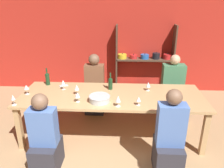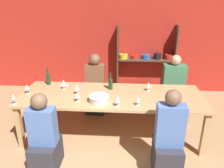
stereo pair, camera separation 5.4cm
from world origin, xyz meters
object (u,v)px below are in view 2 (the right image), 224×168
(person_far_a, at_px, (96,90))
(wine_bottle_green, at_px, (48,78))
(wine_bottle_dark, at_px, (110,83))
(person_near_b, at_px, (168,144))
(wine_glass_empty_d, at_px, (77,95))
(cell_phone, at_px, (64,85))
(wine_glass_empty_a, at_px, (36,97))
(wine_glass_white_b, at_px, (118,99))
(wine_glass_white_d, at_px, (148,85))
(wine_glass_white_a, at_px, (13,97))
(dining_table, at_px, (112,99))
(mixing_bowl, at_px, (99,98))
(wine_glass_empty_c, at_px, (63,82))
(wine_glass_empty_b, at_px, (77,87))
(shelf_unit, at_px, (145,69))
(wine_glass_white_e, at_px, (138,100))
(wine_glass_white_c, at_px, (27,87))
(person_far_b, at_px, (172,93))
(person_near_a, at_px, (44,141))

(person_far_a, bearing_deg, wine_bottle_green, 32.22)
(wine_bottle_dark, height_order, person_near_b, person_near_b)
(wine_glass_empty_d, relative_size, cell_phone, 0.93)
(wine_glass_empty_a, relative_size, cell_phone, 1.05)
(wine_glass_white_b, distance_m, wine_glass_white_d, 0.78)
(wine_bottle_green, bearing_deg, wine_glass_white_a, -106.29)
(dining_table, distance_m, wine_glass_white_a, 1.51)
(mixing_bowl, distance_m, cell_phone, 0.93)
(wine_glass_empty_c, bearing_deg, wine_glass_empty_b, -36.03)
(person_near_b, bearing_deg, wine_bottle_dark, 128.68)
(wine_bottle_dark, bearing_deg, dining_table, -81.34)
(dining_table, xyz_separation_m, wine_glass_empty_d, (-0.50, -0.29, 0.18))
(wine_glass_empty_c, bearing_deg, person_far_a, 57.49)
(shelf_unit, xyz_separation_m, person_far_a, (-1.09, -1.04, -0.16))
(wine_bottle_dark, distance_m, wine_glass_white_d, 0.65)
(wine_glass_white_e, bearing_deg, shelf_unit, 82.96)
(wine_bottle_green, height_order, person_near_b, person_near_b)
(wine_glass_white_a, bearing_deg, wine_glass_empty_c, 46.75)
(wine_glass_white_b, bearing_deg, wine_glass_white_a, -178.43)
(wine_glass_white_c, bearing_deg, wine_glass_empty_b, 1.88)
(wine_glass_empty_a, xyz_separation_m, person_far_b, (2.27, 1.31, -0.45))
(shelf_unit, distance_m, wine_glass_white_d, 1.74)
(person_near_a, distance_m, person_far_b, 2.67)
(shelf_unit, bearing_deg, cell_phone, -135.02)
(wine_bottle_dark, height_order, person_near_a, person_near_a)
(wine_glass_white_d, relative_size, wine_glass_white_e, 1.11)
(shelf_unit, relative_size, wine_glass_empty_a, 9.66)
(wine_glass_white_a, bearing_deg, wine_glass_empty_a, 1.81)
(cell_phone, bearing_deg, person_near_b, -34.38)
(wine_glass_empty_a, height_order, wine_glass_empty_d, wine_glass_empty_a)
(wine_glass_empty_c, height_order, wine_glass_white_e, wine_glass_empty_c)
(wine_bottle_green, xyz_separation_m, wine_glass_empty_d, (0.68, -0.67, -0.01))
(wine_glass_white_a, height_order, cell_phone, wine_glass_white_a)
(wine_bottle_green, relative_size, wine_glass_white_c, 1.94)
(dining_table, bearing_deg, mixing_bowl, -124.13)
(wine_glass_white_b, relative_size, wine_glass_white_c, 1.05)
(wine_glass_white_c, relative_size, cell_phone, 0.98)
(person_near_a, bearing_deg, mixing_bowl, 40.49)
(wine_bottle_dark, height_order, wine_glass_white_c, wine_bottle_dark)
(wine_glass_empty_a, distance_m, wine_glass_white_b, 1.20)
(cell_phone, xyz_separation_m, person_far_b, (2.07, 0.55, -0.33))
(wine_glass_white_e, relative_size, cell_phone, 0.83)
(wine_glass_empty_a, relative_size, wine_glass_white_c, 1.07)
(wine_glass_white_a, relative_size, cell_phone, 0.98)
(wine_glass_white_b, xyz_separation_m, person_far_b, (1.06, 1.28, -0.44))
(wine_glass_empty_c, distance_m, wine_glass_empty_d, 0.58)
(wine_glass_empty_d, distance_m, cell_phone, 0.74)
(wine_glass_empty_a, bearing_deg, dining_table, 21.66)
(wine_glass_white_e, bearing_deg, wine_glass_empty_a, -176.94)
(wine_glass_empty_d, bearing_deg, wine_glass_white_a, -170.65)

